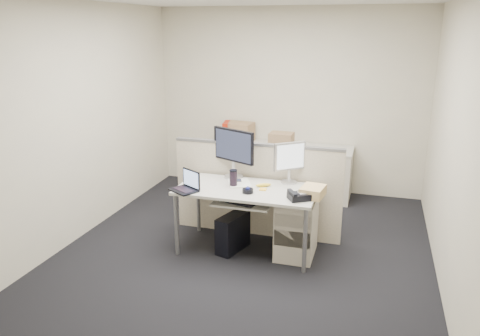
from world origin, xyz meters
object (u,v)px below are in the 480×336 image
(laptop, at_px, (183,182))
(desk_phone, at_px, (299,196))
(desk, at_px, (247,194))
(monitor_main, at_px, (234,154))

(laptop, bearing_deg, desk_phone, 35.41)
(desk, distance_m, monitor_main, 0.54)
(monitor_main, bearing_deg, laptop, -96.77)
(desk, relative_size, monitor_main, 2.61)
(monitor_main, height_order, desk_phone, monitor_main)
(monitor_main, xyz_separation_m, laptop, (-0.37, -0.60, -0.18))
(desk, height_order, desk_phone, desk_phone)
(desk, relative_size, laptop, 5.26)
(desk, height_order, laptop, laptop)
(desk, bearing_deg, desk_phone, -16.70)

